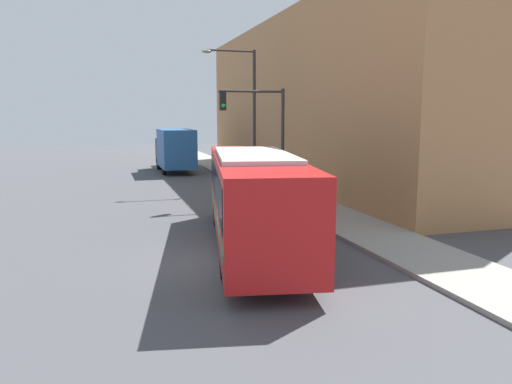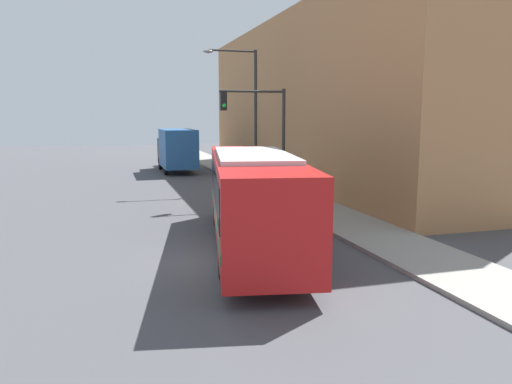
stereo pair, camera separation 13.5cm
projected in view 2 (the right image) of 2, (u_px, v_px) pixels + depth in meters
The scene contains 11 objects.
ground_plane at pixel (221, 261), 14.63m from camera, with size 120.00×120.00×0.00m, color #47474C.
sidewalk at pixel (240, 175), 35.22m from camera, with size 2.76×70.00×0.13m.
building_facade at pixel (316, 101), 32.84m from camera, with size 6.00×32.02×10.33m.
city_bus at pixel (253, 193), 15.95m from camera, with size 4.38×11.14×3.08m.
delivery_truck at pixel (177, 149), 37.30m from camera, with size 2.33×6.55×3.21m.
fire_hydrant at pixel (315, 207), 20.68m from camera, with size 0.24×0.32×0.69m.
traffic_light_pole at pixel (262, 124), 24.01m from camera, with size 3.28×0.35×5.38m.
parking_meter at pixel (274, 180), 25.62m from camera, with size 0.14×0.14×1.18m.
street_lamp at pixel (249, 105), 28.96m from camera, with size 3.15×0.28×7.82m.
pedestrian_near_corner at pixel (319, 189), 22.54m from camera, with size 0.34×0.34×1.63m.
pedestrian_mid_block at pixel (311, 182), 24.60m from camera, with size 0.34×0.34×1.69m.
Camera 2 is at (-3.05, -13.85, 4.26)m, focal length 35.00 mm.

